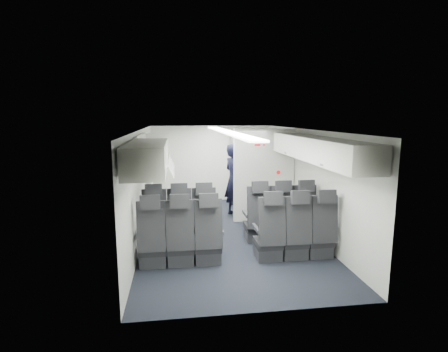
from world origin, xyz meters
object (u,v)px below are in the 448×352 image
object	(u,v)px
boarding_door	(150,178)
seat_row_mid	(239,238)
carry_on_bag	(153,149)
seat_row_front	(231,222)
galley_unit	(246,168)
flight_attendant	(234,180)

from	to	relation	value
boarding_door	seat_row_mid	bearing A→B (deg)	-61.23
seat_row_mid	carry_on_bag	world-z (taller)	carry_on_bag
seat_row_front	seat_row_mid	size ratio (longest dim) A/B	1.00
boarding_door	carry_on_bag	world-z (taller)	carry_on_bag
seat_row_mid	boarding_door	xyz separation A→B (m)	(-1.64, 2.99, 0.55)
seat_row_front	carry_on_bag	bearing A→B (deg)	162.11
galley_unit	carry_on_bag	distance (m)	3.77
seat_row_mid	galley_unit	size ratio (longest dim) A/B	1.75
flight_attendant	boarding_door	bearing A→B (deg)	63.16
seat_row_mid	galley_unit	world-z (taller)	galley_unit
seat_row_mid	carry_on_bag	bearing A→B (deg)	136.50
carry_on_bag	flight_attendant	bearing A→B (deg)	20.72
galley_unit	carry_on_bag	bearing A→B (deg)	-130.56
galley_unit	flight_attendant	bearing A→B (deg)	-112.40
boarding_door	flight_attendant	xyz separation A→B (m)	(2.01, -0.24, -0.07)
galley_unit	carry_on_bag	world-z (taller)	carry_on_bag
galley_unit	carry_on_bag	size ratio (longest dim) A/B	5.02
seat_row_mid	carry_on_bag	xyz separation A→B (m)	(-1.44, 1.36, 1.39)
carry_on_bag	galley_unit	bearing A→B (deg)	32.84
seat_row_front	boarding_door	xyz separation A→B (m)	(-1.64, 2.09, 0.55)
seat_row_front	carry_on_bag	size ratio (longest dim) A/B	8.80
seat_row_front	flight_attendant	distance (m)	1.94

